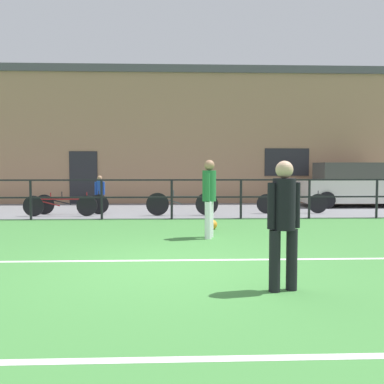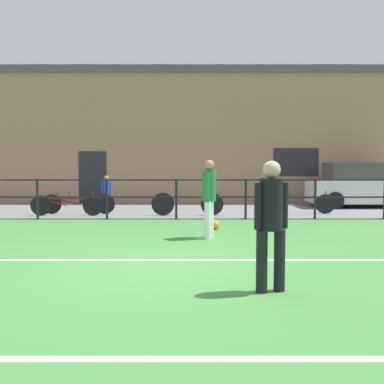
{
  "view_description": "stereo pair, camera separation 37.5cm",
  "coord_description": "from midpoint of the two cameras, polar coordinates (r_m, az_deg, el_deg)",
  "views": [
    {
      "loc": [
        0.08,
        -6.64,
        1.55
      ],
      "look_at": [
        0.46,
        2.86,
        0.97
      ],
      "focal_mm": 41.28,
      "sensor_mm": 36.0,
      "label": 1
    },
    {
      "loc": [
        0.45,
        -6.65,
        1.55
      ],
      "look_at": [
        0.46,
        2.86,
        0.97
      ],
      "focal_mm": 41.28,
      "sensor_mm": 36.0,
      "label": 2
    }
  ],
  "objects": [
    {
      "name": "ground",
      "position": [
        6.83,
        -2.29,
        -9.8
      ],
      "size": [
        60.0,
        44.0,
        0.04
      ],
      "primitive_type": "cube",
      "color": "#42843D"
    },
    {
      "name": "field_line_touchline",
      "position": [
        7.28,
        -2.14,
        -8.79
      ],
      "size": [
        36.0,
        0.11,
        0.0
      ],
      "primitive_type": "cube",
      "color": "white",
      "rests_on": "ground"
    },
    {
      "name": "field_line_hash",
      "position": [
        3.77,
        -4.35,
        -20.72
      ],
      "size": [
        36.0,
        0.11,
        0.0
      ],
      "primitive_type": "cube",
      "color": "white",
      "rests_on": "ground"
    },
    {
      "name": "pavement_strip",
      "position": [
        15.23,
        -1.03,
        -2.33
      ],
      "size": [
        48.0,
        5.0,
        0.02
      ],
      "primitive_type": "cube",
      "color": "slate",
      "rests_on": "ground"
    },
    {
      "name": "perimeter_fence",
      "position": [
        12.67,
        -1.23,
        -0.15
      ],
      "size": [
        36.07,
        0.07,
        1.15
      ],
      "color": "black",
      "rests_on": "ground"
    },
    {
      "name": "clubhouse_facade",
      "position": [
        18.89,
        -0.84,
        7.16
      ],
      "size": [
        28.0,
        2.56,
        5.51
      ],
      "color": "#A37A5B",
      "rests_on": "ground"
    },
    {
      "name": "player_goalkeeper",
      "position": [
        5.48,
        12.1,
        -3.29
      ],
      "size": [
        0.43,
        0.28,
        1.6
      ],
      "rotation": [
        0.0,
        0.0,
        3.42
      ],
      "color": "black",
      "rests_on": "ground"
    },
    {
      "name": "player_striker",
      "position": [
        9.35,
        3.34,
        -0.24
      ],
      "size": [
        0.29,
        0.44,
        1.66
      ],
      "rotation": [
        0.0,
        0.0,
        1.32
      ],
      "color": "white",
      "rests_on": "ground"
    },
    {
      "name": "soccer_ball_spare",
      "position": [
        10.71,
        3.93,
        -4.24
      ],
      "size": [
        0.22,
        0.22,
        0.22
      ],
      "primitive_type": "sphere",
      "color": "orange",
      "rests_on": "ground"
    },
    {
      "name": "spectator_child",
      "position": [
        14.58,
        -10.3,
        0.08
      ],
      "size": [
        0.32,
        0.21,
        1.2
      ],
      "rotation": [
        0.0,
        0.0,
        3.38
      ],
      "color": "#232D4C",
      "rests_on": "pavement_strip"
    },
    {
      "name": "parked_car_red",
      "position": [
        17.42,
        21.92,
        0.72
      ],
      "size": [
        4.06,
        1.79,
        1.63
      ],
      "color": "silver",
      "rests_on": "pavement_strip"
    },
    {
      "name": "bicycle_parked_1",
      "position": [
        13.86,
        -15.18,
        -1.63
      ],
      "size": [
        2.21,
        0.04,
        0.72
      ],
      "color": "black",
      "rests_on": "pavement_strip"
    },
    {
      "name": "bicycle_parked_2",
      "position": [
        14.34,
        14.32,
        -1.45
      ],
      "size": [
        2.28,
        0.04,
        0.72
      ],
      "color": "black",
      "rests_on": "pavement_strip"
    },
    {
      "name": "bicycle_parked_3",
      "position": [
        14.31,
        -13.79,
        -1.45
      ],
      "size": [
        2.3,
        0.04,
        0.72
      ],
      "color": "black",
      "rests_on": "pavement_strip"
    },
    {
      "name": "bicycle_parked_4",
      "position": [
        13.44,
        0.16,
        -1.52
      ],
      "size": [
        2.19,
        0.04,
        0.78
      ],
      "color": "black",
      "rests_on": "pavement_strip"
    }
  ]
}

